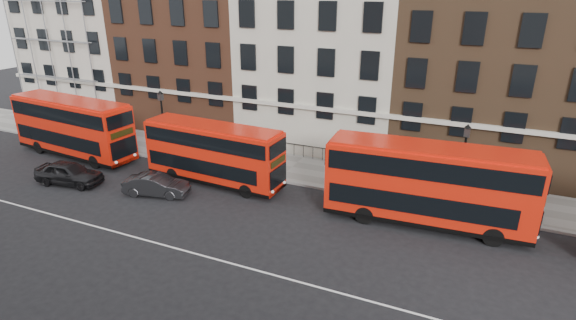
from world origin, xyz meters
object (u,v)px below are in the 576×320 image
at_px(bus_b, 213,152).
at_px(bus_c, 427,183).
at_px(bus_a, 73,126).
at_px(car_front, 156,185).
at_px(car_rear, 69,173).

distance_m(bus_b, bus_c, 14.09).
xyz_separation_m(bus_a, car_front, (10.64, -3.23, -1.80)).
bearing_deg(bus_a, car_front, -11.75).
bearing_deg(bus_a, car_rear, -41.65).
distance_m(bus_b, car_rear, 10.10).
height_order(car_rear, car_front, car_rear).
bearing_deg(car_rear, bus_a, 34.48).
height_order(bus_a, bus_b, bus_a).
relative_size(bus_b, car_front, 2.38).
bearing_deg(bus_a, bus_b, 5.14).
bearing_deg(bus_c, bus_a, 176.40).
bearing_deg(car_rear, bus_c, -88.33).
distance_m(bus_a, car_front, 11.26).
bearing_deg(car_front, bus_b, -50.55).
distance_m(bus_c, car_rear, 23.59).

